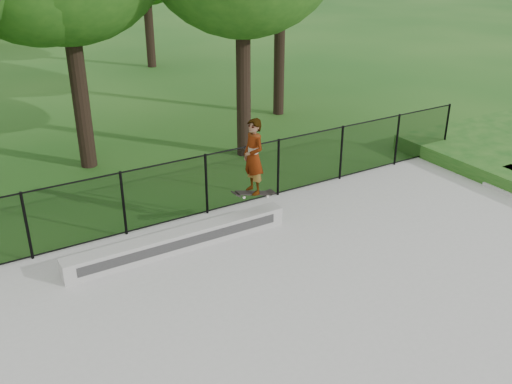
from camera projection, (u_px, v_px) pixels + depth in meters
ground at (376, 360)px, 9.00m from camera, size 100.00×100.00×0.00m
concrete_slab at (376, 359)px, 8.98m from camera, size 14.00×12.00×0.06m
grind_ledge at (180, 240)px, 11.96m from camera, size 4.91×0.40×0.41m
car_c at (28, 27)px, 36.55m from camera, size 3.71×2.29×1.09m
skater_airborne at (253, 158)px, 12.14m from camera, size 0.82×0.61×1.85m
chainlink_fence at (206, 184)px, 13.25m from camera, size 16.06×0.06×1.50m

